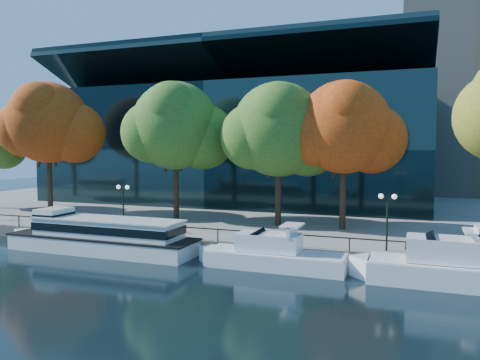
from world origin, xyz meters
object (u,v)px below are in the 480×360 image
at_px(lamp_2, 387,209).
at_px(cruiser_far, 446,266).
at_px(tree_1, 49,124).
at_px(tree_2, 177,128).
at_px(tour_boat, 97,234).
at_px(cruiser_near, 269,254).
at_px(lamp_1, 123,197).
at_px(tree_4, 346,129).
at_px(tree_3, 280,131).

bearing_deg(lamp_2, cruiser_far, -47.21).
relative_size(cruiser_far, tree_1, 0.78).
relative_size(tree_1, tree_2, 1.05).
distance_m(tour_boat, cruiser_near, 14.28).
xyz_separation_m(tour_boat, lamp_1, (-0.14, 3.75, 2.59)).
xyz_separation_m(tree_4, lamp_1, (-17.84, -7.70, -5.89)).
height_order(cruiser_far, lamp_2, lamp_2).
bearing_deg(lamp_1, tour_boat, -87.86).
bearing_deg(tree_2, cruiser_near, -40.51).
distance_m(tour_boat, tree_4, 22.72).
bearing_deg(tree_1, cruiser_far, -15.14).
relative_size(tree_2, lamp_2, 3.43).
height_order(tour_boat, tree_2, tree_2).
distance_m(tour_boat, tree_1, 20.09).
bearing_deg(lamp_2, tree_2, 160.20).
relative_size(tree_1, lamp_2, 3.59).
bearing_deg(lamp_1, cruiser_far, -8.78).
height_order(tour_boat, lamp_2, lamp_2).
bearing_deg(cruiser_near, lamp_1, 165.34).
relative_size(cruiser_near, tree_2, 0.78).
distance_m(cruiser_near, tree_2, 19.53).
xyz_separation_m(tree_1, tree_3, (26.12, 0.62, -1.09)).
height_order(tree_4, lamp_2, tree_4).
xyz_separation_m(cruiser_far, tree_1, (-39.66, 10.73, 9.65)).
height_order(tree_1, tree_4, tree_1).
distance_m(tree_2, lamp_1, 9.78).
xyz_separation_m(cruiser_far, tree_3, (-13.55, 11.35, 8.56)).
distance_m(cruiser_near, lamp_1, 15.20).
bearing_deg(tree_2, tour_boat, -96.17).
relative_size(cruiser_far, tree_2, 0.81).
height_order(tour_boat, tree_1, tree_1).
xyz_separation_m(cruiser_near, tree_2, (-13.06, 11.16, 9.28)).
distance_m(cruiser_far, tree_4, 16.44).
height_order(cruiser_near, tree_1, tree_1).
height_order(cruiser_near, lamp_2, lamp_2).
height_order(tree_2, lamp_1, tree_2).
bearing_deg(cruiser_near, tree_3, 102.23).
bearing_deg(lamp_1, tree_3, 31.71).
xyz_separation_m(tree_4, lamp_2, (4.04, -7.70, -5.89)).
xyz_separation_m(tree_3, lamp_2, (9.90, -7.41, -5.75)).
xyz_separation_m(tree_1, tree_4, (31.97, 0.91, -0.95)).
bearing_deg(lamp_1, tree_2, 79.70).
distance_m(tree_4, lamp_1, 20.31).
bearing_deg(tour_boat, cruiser_far, -0.43).
relative_size(tree_1, lamp_1, 3.59).
bearing_deg(lamp_1, tree_1, 154.33).
xyz_separation_m(tree_2, tree_3, (10.64, 0.01, -0.51)).
relative_size(tour_boat, tree_4, 1.31).
relative_size(tree_1, tree_3, 1.09).
bearing_deg(tree_1, tree_2, 2.23).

